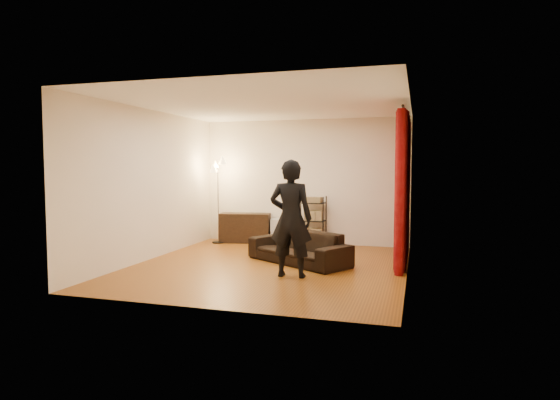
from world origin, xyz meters
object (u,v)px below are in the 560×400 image
(media_cabinet, at_px, (245,228))
(storage_boxes, at_px, (279,231))
(sofa, at_px, (299,247))
(wire_shelf, at_px, (314,221))
(person, at_px, (291,218))
(floor_lamp, at_px, (218,202))

(media_cabinet, distance_m, storage_boxes, 0.76)
(sofa, distance_m, wire_shelf, 1.92)
(person, height_order, wire_shelf, person)
(person, relative_size, floor_lamp, 0.98)
(sofa, relative_size, person, 1.06)
(media_cabinet, xyz_separation_m, storage_boxes, (0.75, 0.08, -0.05))
(storage_boxes, height_order, floor_lamp, floor_lamp)
(media_cabinet, relative_size, storage_boxes, 2.06)
(floor_lamp, bearing_deg, person, -47.92)
(person, bearing_deg, wire_shelf, -86.76)
(storage_boxes, height_order, wire_shelf, wire_shelf)
(person, bearing_deg, storage_boxes, -72.31)
(wire_shelf, bearing_deg, person, -70.58)
(storage_boxes, relative_size, floor_lamp, 0.29)
(floor_lamp, bearing_deg, sofa, -35.60)
(storage_boxes, bearing_deg, wire_shelf, -2.53)
(sofa, height_order, media_cabinet, media_cabinet)
(floor_lamp, bearing_deg, media_cabinet, 24.47)
(media_cabinet, xyz_separation_m, floor_lamp, (-0.54, -0.24, 0.59))
(person, relative_size, storage_boxes, 3.31)
(floor_lamp, bearing_deg, storage_boxes, 14.35)
(sofa, xyz_separation_m, media_cabinet, (-1.70, 1.84, 0.05))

